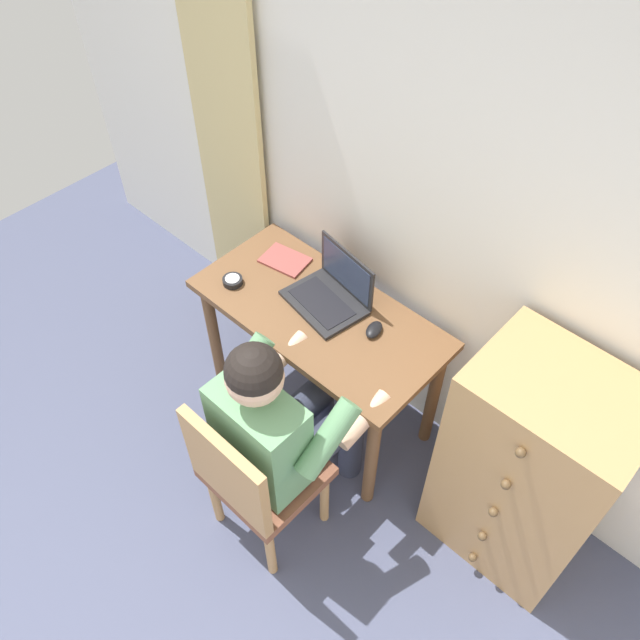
{
  "coord_description": "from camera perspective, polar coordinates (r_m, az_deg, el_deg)",
  "views": [
    {
      "loc": [
        0.96,
        0.5,
        2.73
      ],
      "look_at": [
        -0.21,
        1.75,
        0.81
      ],
      "focal_mm": 35.94,
      "sensor_mm": 36.0,
      "label": 1
    }
  ],
  "objects": [
    {
      "name": "chair",
      "position": [
        2.57,
        -6.05,
        -13.65
      ],
      "size": [
        0.42,
        0.4,
        0.86
      ],
      "color": "brown",
      "rests_on": "ground_plane"
    },
    {
      "name": "curtain_panel",
      "position": [
        3.12,
        -8.28,
        16.37
      ],
      "size": [
        0.45,
        0.03,
        2.21
      ],
      "primitive_type": "cube",
      "color": "#CCB77A",
      "rests_on": "ground_plane"
    },
    {
      "name": "person_seated",
      "position": [
        2.47,
        -3.26,
        -8.99
      ],
      "size": [
        0.53,
        0.59,
        1.18
      ],
      "color": "#33384C",
      "rests_on": "ground_plane"
    },
    {
      "name": "wall_back",
      "position": [
        2.45,
        10.86,
        10.12
      ],
      "size": [
        4.8,
        0.05,
        2.5
      ],
      "primitive_type": "cube",
      "color": "silver",
      "rests_on": "ground_plane"
    },
    {
      "name": "computer_mouse",
      "position": [
        2.66,
        4.84,
        -0.86
      ],
      "size": [
        0.08,
        0.11,
        0.03
      ],
      "primitive_type": "ellipsoid",
      "rotation": [
        0.0,
        0.0,
        0.25
      ],
      "color": "black",
      "rests_on": "desk"
    },
    {
      "name": "laptop",
      "position": [
        2.75,
        1.03,
        2.52
      ],
      "size": [
        0.38,
        0.3,
        0.24
      ],
      "color": "#232326",
      "rests_on": "desk"
    },
    {
      "name": "desk_clock",
      "position": [
        2.88,
        -7.79,
        3.49
      ],
      "size": [
        0.09,
        0.09,
        0.03
      ],
      "color": "black",
      "rests_on": "desk"
    },
    {
      "name": "dresser",
      "position": [
        2.63,
        17.98,
        -12.53
      ],
      "size": [
        0.58,
        0.48,
        1.06
      ],
      "color": "tan",
      "rests_on": "ground_plane"
    },
    {
      "name": "notebook_pad",
      "position": [
        2.97,
        -3.14,
        5.35
      ],
      "size": [
        0.23,
        0.18,
        0.01
      ],
      "primitive_type": "cube",
      "rotation": [
        0.0,
        0.0,
        0.18
      ],
      "color": "#994742",
      "rests_on": "desk"
    },
    {
      "name": "desk",
      "position": [
        2.83,
        -0.1,
        -0.79
      ],
      "size": [
        1.13,
        0.55,
        0.71
      ],
      "color": "brown",
      "rests_on": "ground_plane"
    }
  ]
}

